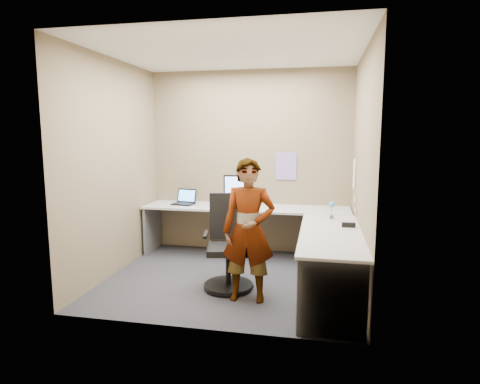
% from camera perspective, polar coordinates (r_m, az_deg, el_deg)
% --- Properties ---
extents(ground, '(3.00, 3.00, 0.00)m').
position_cam_1_polar(ground, '(5.05, -1.33, -12.26)').
color(ground, '#26252B').
rests_on(ground, ground).
extents(wall_back, '(3.00, 0.00, 3.00)m').
position_cam_1_polar(wall_back, '(6.02, 1.35, 4.26)').
color(wall_back, brown).
rests_on(wall_back, ground).
extents(wall_right, '(0.00, 2.70, 2.70)m').
position_cam_1_polar(wall_right, '(4.65, 16.95, 2.72)').
color(wall_right, brown).
rests_on(wall_right, ground).
extents(wall_left, '(0.00, 2.70, 2.70)m').
position_cam_1_polar(wall_left, '(5.29, -17.48, 3.32)').
color(wall_left, brown).
rests_on(wall_left, ground).
extents(ceiling, '(3.00, 3.00, 0.00)m').
position_cam_1_polar(ceiling, '(4.82, -1.45, 19.38)').
color(ceiling, white).
rests_on(ceiling, wall_back).
extents(desk, '(2.98, 2.58, 0.73)m').
position_cam_1_polar(desk, '(5.17, 4.34, -4.97)').
color(desk, '#A7A7A7').
rests_on(desk, ground).
extents(paper_ream, '(0.28, 0.22, 0.05)m').
position_cam_1_polar(paper_ream, '(5.76, -0.26, -1.88)').
color(paper_ream, red).
rests_on(paper_ream, desk).
extents(monitor, '(0.43, 0.14, 0.40)m').
position_cam_1_polar(monitor, '(5.73, -0.23, 0.76)').
color(monitor, black).
rests_on(monitor, paper_ream).
extents(laptop, '(0.35, 0.31, 0.22)m').
position_cam_1_polar(laptop, '(6.05, -7.85, -1.18)').
color(laptop, black).
rests_on(laptop, desk).
extents(trackball_mouse, '(0.12, 0.08, 0.07)m').
position_cam_1_polar(trackball_mouse, '(5.87, -3.44, -1.70)').
color(trackball_mouse, '#B7B7BC').
rests_on(trackball_mouse, desk).
extents(origami, '(0.10, 0.10, 0.06)m').
position_cam_1_polar(origami, '(5.64, -3.40, -2.07)').
color(origami, white).
rests_on(origami, desk).
extents(stapler, '(0.15, 0.05, 0.05)m').
position_cam_1_polar(stapler, '(4.68, 15.20, -4.54)').
color(stapler, black).
rests_on(stapler, desk).
extents(flower, '(0.07, 0.07, 0.22)m').
position_cam_1_polar(flower, '(5.07, 12.91, -2.13)').
color(flower, brown).
rests_on(flower, desk).
extents(calendar_purple, '(0.30, 0.01, 0.40)m').
position_cam_1_polar(calendar_purple, '(5.94, 6.57, 3.67)').
color(calendar_purple, '#846BB7').
rests_on(calendar_purple, wall_back).
extents(calendar_white, '(0.01, 0.28, 0.38)m').
position_cam_1_polar(calendar_white, '(5.56, 15.93, 2.57)').
color(calendar_white, white).
rests_on(calendar_white, wall_right).
extents(sticky_note_a, '(0.01, 0.07, 0.07)m').
position_cam_1_polar(sticky_note_a, '(5.25, 16.10, -1.06)').
color(sticky_note_a, '#F2E059').
rests_on(sticky_note_a, wall_right).
extents(sticky_note_b, '(0.01, 0.07, 0.07)m').
position_cam_1_polar(sticky_note_b, '(5.32, 16.00, -2.36)').
color(sticky_note_b, pink).
rests_on(sticky_note_b, wall_right).
extents(sticky_note_c, '(0.01, 0.07, 0.07)m').
position_cam_1_polar(sticky_note_c, '(5.20, 16.09, -2.81)').
color(sticky_note_c, pink).
rests_on(sticky_note_c, wall_right).
extents(sticky_note_d, '(0.01, 0.07, 0.07)m').
position_cam_1_polar(sticky_note_d, '(5.40, 15.96, -1.12)').
color(sticky_note_d, '#F2E059').
rests_on(sticky_note_d, wall_right).
extents(office_chair, '(0.60, 0.57, 1.07)m').
position_cam_1_polar(office_chair, '(4.68, -1.67, -8.32)').
color(office_chair, black).
rests_on(office_chair, ground).
extents(person, '(0.57, 0.39, 1.52)m').
position_cam_1_polar(person, '(4.24, 1.22, -5.49)').
color(person, '#999399').
rests_on(person, ground).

